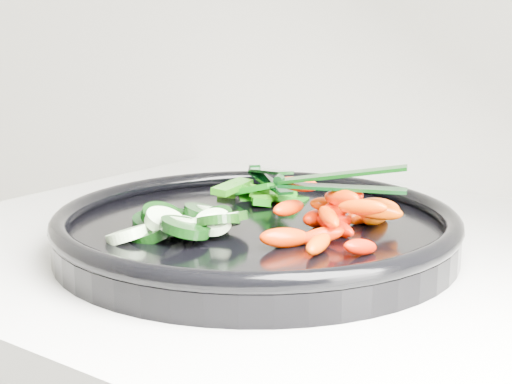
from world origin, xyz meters
The scene contains 6 objects.
veggie_tray centered at (-0.65, 1.65, 0.95)m, with size 0.38×0.38×0.04m.
cucumber_pile centered at (-0.69, 1.59, 0.96)m, with size 0.13×0.12×0.04m.
carrot_pile centered at (-0.57, 1.66, 0.97)m, with size 0.13×0.16×0.05m.
pepper_pile centered at (-0.70, 1.73, 0.96)m, with size 0.11×0.10×0.03m.
tong_carrot centered at (-0.57, 1.66, 1.00)m, with size 0.11×0.06×0.02m.
tong_pepper centered at (-0.69, 1.74, 0.98)m, with size 0.10×0.08×0.02m.
Camera 1 is at (-0.28, 1.13, 1.13)m, focal length 50.00 mm.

